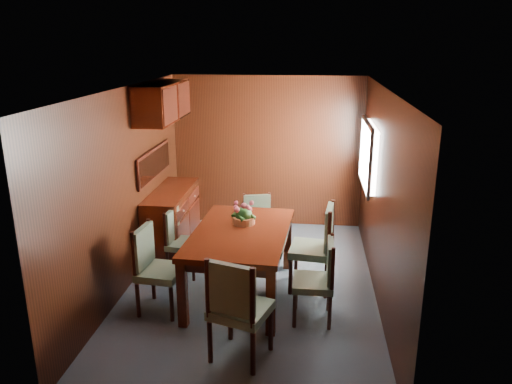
# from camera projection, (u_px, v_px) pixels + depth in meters

# --- Properties ---
(ground) EXTENTS (4.50, 4.50, 0.00)m
(ground) POSITION_uv_depth(u_px,v_px,m) (251.00, 286.00, 6.16)
(ground) COLOR #3F4B56
(ground) RESTS_ON ground
(room_shell) EXTENTS (3.06, 4.52, 2.41)m
(room_shell) POSITION_uv_depth(u_px,v_px,m) (245.00, 151.00, 6.01)
(room_shell) COLOR black
(room_shell) RESTS_ON ground
(sideboard) EXTENTS (0.48, 1.40, 0.90)m
(sideboard) POSITION_uv_depth(u_px,v_px,m) (172.00, 220.00, 7.11)
(sideboard) COLOR #351006
(sideboard) RESTS_ON ground
(dining_table) EXTENTS (1.17, 1.78, 0.81)m
(dining_table) POSITION_uv_depth(u_px,v_px,m) (241.00, 240.00, 5.79)
(dining_table) COLOR #351006
(dining_table) RESTS_ON ground
(chair_left_near) EXTENTS (0.50, 0.52, 1.00)m
(chair_left_near) POSITION_uv_depth(u_px,v_px,m) (154.00, 264.00, 5.50)
(chair_left_near) COLOR black
(chair_left_near) RESTS_ON ground
(chair_left_far) EXTENTS (0.44, 0.46, 0.88)m
(chair_left_far) POSITION_uv_depth(u_px,v_px,m) (180.00, 238.00, 6.39)
(chair_left_far) COLOR black
(chair_left_far) RESTS_ON ground
(chair_right_near) EXTENTS (0.43, 0.44, 0.93)m
(chair_right_near) POSITION_uv_depth(u_px,v_px,m) (320.00, 276.00, 5.30)
(chair_right_near) COLOR black
(chair_right_near) RESTS_ON ground
(chair_right_far) EXTENTS (0.54, 0.56, 1.08)m
(chair_right_far) POSITION_uv_depth(u_px,v_px,m) (318.00, 243.00, 5.95)
(chair_right_far) COLOR black
(chair_right_far) RESTS_ON ground
(chair_head) EXTENTS (0.63, 0.62, 1.07)m
(chair_head) POSITION_uv_depth(u_px,v_px,m) (237.00, 305.00, 4.57)
(chair_head) COLOR black
(chair_head) RESTS_ON ground
(chair_foot) EXTENTS (0.49, 0.48, 0.87)m
(chair_foot) POSITION_uv_depth(u_px,v_px,m) (258.00, 222.00, 6.96)
(chair_foot) COLOR black
(chair_foot) RESTS_ON ground
(flower_centerpiece) EXTENTS (0.29, 0.29, 0.29)m
(flower_centerpiece) POSITION_uv_depth(u_px,v_px,m) (244.00, 212.00, 5.95)
(flower_centerpiece) COLOR #CD703E
(flower_centerpiece) RESTS_ON dining_table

